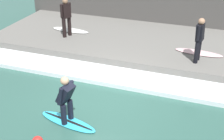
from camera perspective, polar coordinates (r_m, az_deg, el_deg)
The scene contains 10 objects.
ground_plane at distance 9.25m, azimuth -1.32°, elevation -5.55°, with size 28.00×28.00×0.00m, color #2D564C.
concrete_ledge at distance 12.68m, azimuth 5.35°, elevation 4.84°, with size 4.40×11.96×0.40m, color #66635E.
back_wall at distance 14.72m, azimuth 7.96°, elevation 10.58°, with size 0.50×12.56×1.69m, color #474442.
wave_foam_crest at distance 10.31m, azimuth 1.34°, elevation -1.37°, with size 1.18×11.36×0.15m, color silver.
surfboard_riding at distance 8.43m, azimuth -8.08°, elevation -9.32°, with size 0.77×1.78×0.07m.
surfer_riding at distance 8.00m, azimuth -8.43°, elevation -4.98°, with size 0.51×0.50×1.31m.
surfer_waiting_near at distance 10.73m, azimuth 15.69°, elevation 5.71°, with size 0.52×0.29×1.53m.
surfboard_waiting_near at distance 11.68m, azimuth 15.56°, elevation 3.10°, with size 0.61×1.73×0.06m.
surfer_waiting_far at distance 12.70m, azimuth -8.41°, elevation 9.86°, with size 0.50×0.35×1.56m.
surfboard_waiting_far at distance 13.55m, azimuth -7.60°, elevation 7.25°, with size 0.61×1.73×0.06m.
Camera 1 is at (-7.24, -2.81, 5.02)m, focal length 50.00 mm.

